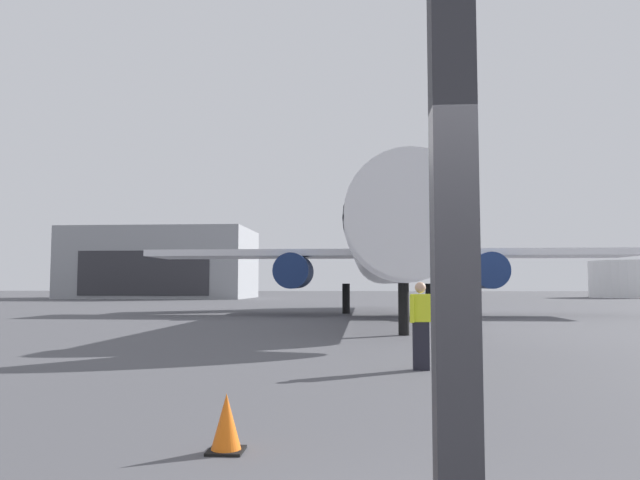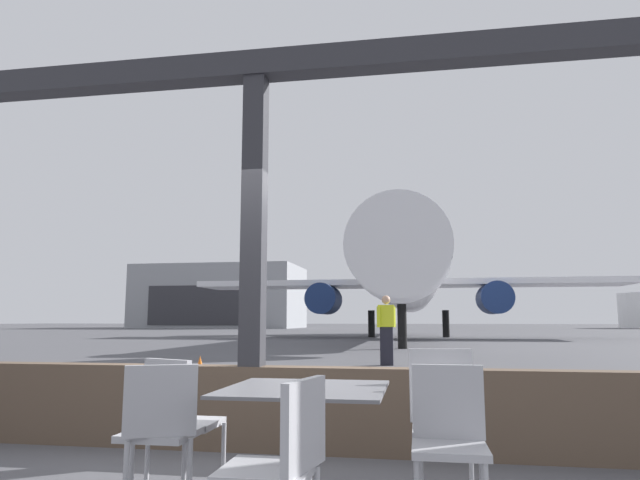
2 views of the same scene
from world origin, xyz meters
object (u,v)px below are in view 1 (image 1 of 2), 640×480
object	(u,v)px
ground_crew_worker	(421,324)
traffic_cone	(226,424)
airplane	(389,246)
fuel_storage_tank	(628,279)
distant_hangar	(162,264)

from	to	relation	value
ground_crew_worker	traffic_cone	size ratio (longest dim) A/B	2.97
airplane	fuel_storage_tank	bearing A→B (deg)	56.30
distant_hangar	fuel_storage_tank	world-z (taller)	distant_hangar
traffic_cone	fuel_storage_tank	distance (m)	81.83
airplane	distant_hangar	bearing A→B (deg)	122.59
airplane	ground_crew_worker	distance (m)	19.77
ground_crew_worker	distant_hangar	distance (m)	66.17
ground_crew_worker	traffic_cone	world-z (taller)	ground_crew_worker
distant_hangar	fuel_storage_tank	size ratio (longest dim) A/B	2.32
distant_hangar	fuel_storage_tank	xyz separation A→B (m)	(58.53, 7.21, -1.88)
fuel_storage_tank	distant_hangar	bearing A→B (deg)	-172.98
traffic_cone	distant_hangar	world-z (taller)	distant_hangar
airplane	distant_hangar	size ratio (longest dim) A/B	1.38
airplane	traffic_cone	size ratio (longest dim) A/B	51.12
ground_crew_worker	fuel_storage_tank	distance (m)	75.26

